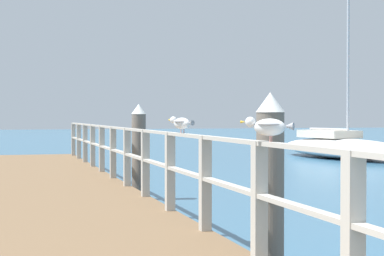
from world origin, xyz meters
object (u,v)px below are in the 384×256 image
object	(u,v)px
seagull_background	(182,123)
boat_0	(341,147)
dock_piling_far	(139,151)
dock_piling_near	(270,186)
seagull_foreground	(269,126)

from	to	relation	value
seagull_background	boat_0	bearing A→B (deg)	30.36
seagull_background	boat_0	world-z (taller)	boat_0
dock_piling_far	boat_0	world-z (taller)	boat_0
dock_piling_near	boat_0	distance (m)	19.54
seagull_foreground	seagull_background	size ratio (longest dim) A/B	0.86
seagull_background	seagull_foreground	bearing A→B (deg)	-114.12
dock_piling_far	seagull_foreground	bearing A→B (deg)	-92.96
dock_piling_far	seagull_background	distance (m)	4.68
dock_piling_far	boat_0	distance (m)	14.32
seagull_foreground	boat_0	distance (m)	20.51
dock_piling_near	dock_piling_far	distance (m)	6.60
dock_piling_near	seagull_foreground	size ratio (longest dim) A/B	4.87
seagull_foreground	seagull_background	distance (m)	2.85
dock_piling_far	seagull_foreground	distance (m)	7.51
seagull_foreground	dock_piling_far	bearing A→B (deg)	37.66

